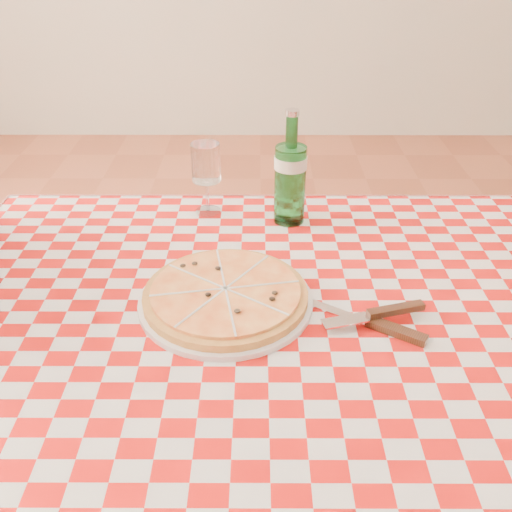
{
  "coord_description": "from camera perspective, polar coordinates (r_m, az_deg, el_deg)",
  "views": [
    {
      "loc": [
        -0.02,
        -0.86,
        1.39
      ],
      "look_at": [
        -0.02,
        0.06,
        0.82
      ],
      "focal_mm": 40.0,
      "sensor_mm": 36.0,
      "label": 1
    }
  ],
  "objects": [
    {
      "name": "pizza_plate",
      "position": [
        1.05,
        -3.07,
        -3.83
      ],
      "size": [
        0.37,
        0.37,
        0.04
      ],
      "primitive_type": null,
      "rotation": [
        0.0,
        0.0,
        0.17
      ],
      "color": "#D29046",
      "rests_on": "tablecloth"
    },
    {
      "name": "cutlery",
      "position": [
        1.02,
        11.11,
        -6.04
      ],
      "size": [
        0.29,
        0.24,
        0.03
      ],
      "primitive_type": null,
      "rotation": [
        0.0,
        0.0,
        -0.07
      ],
      "color": "silver",
      "rests_on": "tablecloth"
    },
    {
      "name": "water_bottle",
      "position": [
        1.28,
        3.47,
        8.77
      ],
      "size": [
        0.09,
        0.09,
        0.26
      ],
      "primitive_type": null,
      "rotation": [
        0.0,
        0.0,
        -0.16
      ],
      "color": "#1A6926",
      "rests_on": "tablecloth"
    },
    {
      "name": "tablecloth",
      "position": [
        1.07,
        1.06,
        -4.6
      ],
      "size": [
        1.3,
        0.9,
        0.01
      ],
      "primitive_type": "cube",
      "color": "#AA0D0A",
      "rests_on": "dining_table"
    },
    {
      "name": "wine_glass",
      "position": [
        1.34,
        -4.96,
        7.67
      ],
      "size": [
        0.09,
        0.09,
        0.17
      ],
      "primitive_type": null,
      "rotation": [
        0.0,
        0.0,
        -0.36
      ],
      "color": "silver",
      "rests_on": "tablecloth"
    },
    {
      "name": "dining_table",
      "position": [
        1.13,
        1.01,
        -8.46
      ],
      "size": [
        1.2,
        0.8,
        0.75
      ],
      "color": "brown",
      "rests_on": "ground"
    }
  ]
}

